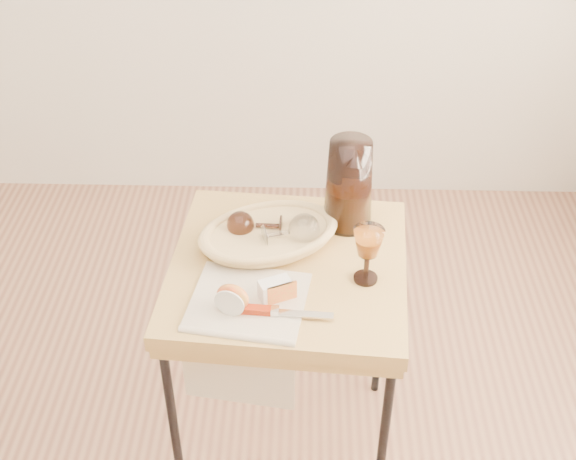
# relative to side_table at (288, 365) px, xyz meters

# --- Properties ---
(side_table) EXTENTS (0.64, 0.64, 0.75)m
(side_table) POSITION_rel_side_table_xyz_m (0.00, 0.00, 0.00)
(side_table) COLOR olive
(side_table) RESTS_ON floor
(tea_towel) EXTENTS (0.30, 0.28, 0.01)m
(tea_towel) POSITION_rel_side_table_xyz_m (-0.09, -0.15, 0.38)
(tea_towel) COLOR beige
(tea_towel) RESTS_ON side_table
(bread_basket) EXTENTS (0.39, 0.33, 0.05)m
(bread_basket) POSITION_rel_side_table_xyz_m (-0.05, 0.08, 0.40)
(bread_basket) COLOR tan
(bread_basket) RESTS_ON side_table
(goblet_lying_a) EXTENTS (0.12, 0.07, 0.07)m
(goblet_lying_a) POSITION_rel_side_table_xyz_m (-0.08, 0.09, 0.42)
(goblet_lying_a) COLOR #46261B
(goblet_lying_a) RESTS_ON bread_basket
(goblet_lying_b) EXTENTS (0.15, 0.12, 0.08)m
(goblet_lying_b) POSITION_rel_side_table_xyz_m (-0.00, 0.06, 0.43)
(goblet_lying_b) COLOR white
(goblet_lying_b) RESTS_ON bread_basket
(pitcher) EXTENTS (0.21, 0.28, 0.29)m
(pitcher) POSITION_rel_side_table_xyz_m (0.15, 0.17, 0.50)
(pitcher) COLOR black
(pitcher) RESTS_ON side_table
(wine_goblet) EXTENTS (0.09, 0.09, 0.15)m
(wine_goblet) POSITION_rel_side_table_xyz_m (0.19, -0.06, 0.45)
(wine_goblet) COLOR white
(wine_goblet) RESTS_ON side_table
(apple_half) EXTENTS (0.09, 0.06, 0.07)m
(apple_half) POSITION_rel_side_table_xyz_m (-0.12, -0.18, 0.42)
(apple_half) COLOR red
(apple_half) RESTS_ON tea_towel
(apple_wedge) EXTENTS (0.08, 0.07, 0.05)m
(apple_wedge) POSITION_rel_side_table_xyz_m (-0.03, -0.13, 0.41)
(apple_wedge) COLOR silver
(apple_wedge) RESTS_ON tea_towel
(table_knife) EXTENTS (0.23, 0.04, 0.02)m
(table_knife) POSITION_rel_side_table_xyz_m (-0.02, -0.19, 0.39)
(table_knife) COLOR silver
(table_knife) RESTS_ON tea_towel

